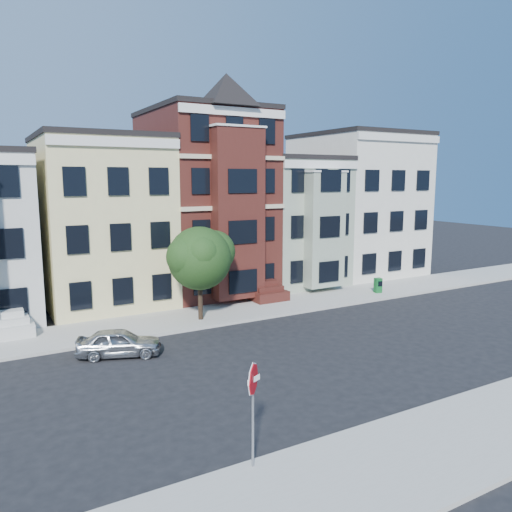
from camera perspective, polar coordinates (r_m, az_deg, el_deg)
ground at (r=23.32m, az=9.16°, el=-10.68°), size 120.00×120.00×0.00m
far_sidewalk at (r=29.65m, az=-0.60°, el=-6.14°), size 60.00×4.00×0.15m
near_sidewalk at (r=18.27m, az=25.78°, el=-16.95°), size 60.00×4.00×0.15m
house_yellow at (r=32.40m, az=-17.28°, el=3.60°), size 7.00×9.00×10.00m
house_brown at (r=34.51m, az=-5.89°, el=5.92°), size 7.00×9.00×12.00m
house_green at (r=37.70m, az=3.25°, el=3.92°), size 6.00×9.00×9.00m
house_cream at (r=41.83m, az=11.38°, el=5.62°), size 8.00×9.00×11.00m
street_tree at (r=26.90m, az=-6.46°, el=-0.75°), size 6.96×6.96×6.27m
parked_car at (r=23.04m, az=-15.38°, el=-9.51°), size 3.92×2.64×1.24m
newspaper_box at (r=34.50m, az=13.77°, el=-3.28°), size 0.52×0.48×0.98m
stop_sign at (r=13.69m, az=-0.37°, el=-17.04°), size 0.88×0.47×3.28m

